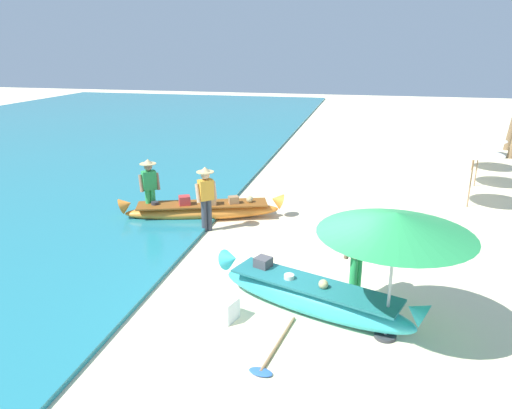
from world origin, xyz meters
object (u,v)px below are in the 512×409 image
(person_vendor_hatted, at_px, (206,194))
(paddle, at_px, (273,352))
(person_vendor_assistant, at_px, (149,184))
(patio_umbrella_large, at_px, (396,224))
(boat_cyan_foreground, at_px, (312,297))
(person_tourist_customer, at_px, (357,251))
(cooler_box, at_px, (221,308))
(boat_orange_midground, at_px, (203,210))

(person_vendor_hatted, bearing_deg, paddle, -60.54)
(person_vendor_hatted, height_order, person_vendor_assistant, person_vendor_hatted)
(patio_umbrella_large, bearing_deg, boat_cyan_foreground, 158.45)
(person_tourist_customer, xyz_separation_m, patio_umbrella_large, (0.55, -1.17, 1.01))
(boat_cyan_foreground, height_order, person_tourist_customer, person_tourist_customer)
(boat_cyan_foreground, xyz_separation_m, cooler_box, (-1.52, -0.53, -0.12))
(person_vendor_hatted, distance_m, patio_umbrella_large, 5.90)
(person_vendor_hatted, distance_m, person_vendor_assistant, 1.89)
(cooler_box, bearing_deg, paddle, -18.94)
(boat_cyan_foreground, height_order, paddle, boat_cyan_foreground)
(patio_umbrella_large, bearing_deg, person_vendor_assistant, 144.38)
(person_tourist_customer, xyz_separation_m, paddle, (-1.16, -2.02, -0.94))
(boat_cyan_foreground, bearing_deg, cooler_box, -160.86)
(boat_orange_midground, height_order, person_vendor_hatted, person_vendor_hatted)
(boat_orange_midground, relative_size, person_vendor_assistant, 2.63)
(patio_umbrella_large, xyz_separation_m, paddle, (-1.70, -0.85, -1.96))
(boat_orange_midground, distance_m, patio_umbrella_large, 6.90)
(person_vendor_assistant, relative_size, paddle, 1.00)
(person_vendor_assistant, height_order, cooler_box, person_vendor_assistant)
(boat_orange_midground, bearing_deg, person_vendor_hatted, -64.74)
(patio_umbrella_large, bearing_deg, boat_orange_midground, 135.42)
(person_tourist_customer, bearing_deg, cooler_box, -151.81)
(person_tourist_customer, relative_size, patio_umbrella_large, 0.72)
(patio_umbrella_large, distance_m, cooler_box, 3.31)
(boat_cyan_foreground, bearing_deg, person_vendor_hatted, 132.76)
(boat_cyan_foreground, bearing_deg, boat_orange_midground, 129.84)
(person_tourist_customer, distance_m, cooler_box, 2.65)
(person_vendor_assistant, xyz_separation_m, paddle, (4.46, -5.27, -0.94))
(person_tourist_customer, height_order, paddle, person_tourist_customer)
(cooler_box, bearing_deg, boat_orange_midground, 131.12)
(person_vendor_assistant, distance_m, cooler_box, 5.63)
(boat_orange_midground, bearing_deg, patio_umbrella_large, -44.58)
(person_vendor_hatted, xyz_separation_m, person_tourist_customer, (3.81, -2.68, -0.01))
(person_vendor_hatted, height_order, patio_umbrella_large, patio_umbrella_large)
(boat_orange_midground, distance_m, person_tourist_customer, 5.53)
(boat_cyan_foreground, xyz_separation_m, person_vendor_hatted, (-3.10, 3.35, 0.66))
(person_vendor_hatted, relative_size, paddle, 1.01)
(boat_cyan_foreground, bearing_deg, person_tourist_customer, 43.18)
(paddle, bearing_deg, person_vendor_hatted, 119.46)
(boat_orange_midground, bearing_deg, person_vendor_assistant, -168.99)
(person_tourist_customer, relative_size, person_vendor_assistant, 1.03)
(person_vendor_assistant, bearing_deg, boat_cyan_foreground, -38.63)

